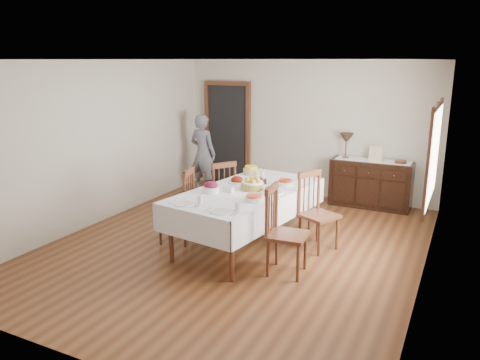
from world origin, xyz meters
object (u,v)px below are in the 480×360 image
at_px(chair_right_far, 316,210).
at_px(chair_left_near, 180,205).
at_px(sideboard, 371,184).
at_px(chair_right_near, 283,230).
at_px(person, 203,151).
at_px(table_lamp, 346,139).
at_px(dining_table, 246,196).
at_px(chair_left_far, 220,193).

bearing_deg(chair_right_far, chair_left_near, 134.80).
height_order(chair_left_near, sideboard, chair_left_near).
relative_size(chair_right_near, chair_right_far, 1.02).
distance_m(person, table_lamp, 2.81).
height_order(chair_right_near, person, person).
relative_size(dining_table, chair_right_far, 2.36).
relative_size(dining_table, sideboard, 1.82).
bearing_deg(dining_table, chair_right_near, -28.29).
bearing_deg(chair_left_far, chair_left_near, 21.79).
bearing_deg(chair_right_near, table_lamp, -4.18).
relative_size(chair_left_far, chair_right_near, 0.95).
relative_size(sideboard, person, 0.85).
bearing_deg(chair_right_near, dining_table, 47.96).
xyz_separation_m(chair_right_near, table_lamp, (-0.05, 3.26, 0.64)).
height_order(chair_left_near, chair_left_far, chair_left_near).
xyz_separation_m(chair_left_near, sideboard, (2.15, 2.94, -0.13)).
distance_m(chair_left_near, chair_right_far, 1.96).
bearing_deg(sideboard, table_lamp, 178.80).
distance_m(chair_left_far, person, 2.05).
xyz_separation_m(chair_right_far, person, (-2.93, 1.83, 0.28)).
bearing_deg(dining_table, chair_right_far, 30.93).
height_order(chair_left_far, sideboard, chair_left_far).
bearing_deg(chair_left_near, table_lamp, 135.66).
relative_size(dining_table, chair_left_near, 2.36).
distance_m(chair_left_near, person, 2.72).
distance_m(chair_right_far, sideboard, 2.32).
xyz_separation_m(chair_left_near, chair_left_far, (0.18, 0.89, -0.02)).
bearing_deg(person, dining_table, 138.29).
distance_m(chair_left_near, chair_right_near, 1.75).
distance_m(dining_table, table_lamp, 2.81).
relative_size(chair_left_near, table_lamp, 2.39).
distance_m(dining_table, chair_right_near, 0.99).
relative_size(chair_right_far, person, 0.65).
distance_m(chair_left_far, chair_right_near, 1.95).
height_order(chair_right_near, chair_right_far, chair_right_near).
height_order(chair_left_near, person, person).
relative_size(dining_table, person, 1.54).
bearing_deg(chair_right_near, chair_right_far, -12.63).
bearing_deg(dining_table, sideboard, 74.19).
bearing_deg(table_lamp, chair_right_far, -85.53).
height_order(chair_right_far, person, person).
bearing_deg(dining_table, person, 141.11).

